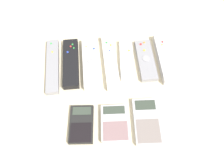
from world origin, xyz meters
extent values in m
plane|color=beige|center=(0.00, 0.00, 0.00)|extent=(3.00, 3.00, 0.00)
cube|color=gray|center=(-0.20, 0.13, 0.01)|extent=(0.05, 0.22, 0.02)
cylinder|color=yellow|center=(-0.20, 0.18, 0.02)|extent=(0.01, 0.01, 0.00)
cylinder|color=green|center=(-0.21, 0.22, 0.02)|extent=(0.01, 0.01, 0.00)
cube|color=black|center=(-0.14, 0.13, 0.01)|extent=(0.06, 0.20, 0.02)
cylinder|color=blue|center=(-0.15, 0.17, 0.02)|extent=(0.01, 0.01, 0.00)
cylinder|color=red|center=(-0.14, 0.20, 0.02)|extent=(0.01, 0.01, 0.00)
cylinder|color=green|center=(-0.13, 0.20, 0.02)|extent=(0.01, 0.01, 0.00)
cylinder|color=green|center=(-0.13, 0.19, 0.02)|extent=(0.01, 0.01, 0.00)
cube|color=silver|center=(-0.07, 0.13, 0.01)|extent=(0.06, 0.20, 0.02)
cylinder|color=#99999E|center=(-0.07, 0.13, 0.03)|extent=(0.02, 0.02, 0.00)
cylinder|color=blue|center=(-0.05, 0.18, 0.03)|extent=(0.01, 0.01, 0.00)
cylinder|color=yellow|center=(-0.08, 0.19, 0.03)|extent=(0.01, 0.01, 0.00)
cylinder|color=silver|center=(-0.08, 0.16, 0.03)|extent=(0.01, 0.01, 0.00)
cube|color=white|center=(0.00, 0.13, 0.01)|extent=(0.05, 0.22, 0.02)
cylinder|color=silver|center=(0.00, 0.20, 0.02)|extent=(0.01, 0.01, 0.00)
cylinder|color=green|center=(-0.01, 0.21, 0.02)|extent=(0.01, 0.01, 0.00)
cylinder|color=blue|center=(0.00, 0.17, 0.02)|extent=(0.01, 0.01, 0.00)
cylinder|color=yellow|center=(0.01, 0.19, 0.02)|extent=(0.01, 0.01, 0.00)
cube|color=silver|center=(0.06, 0.14, 0.01)|extent=(0.05, 0.16, 0.02)
cylinder|color=silver|center=(0.06, 0.14, 0.02)|extent=(0.02, 0.02, 0.00)
cylinder|color=silver|center=(0.07, 0.17, 0.02)|extent=(0.01, 0.01, 0.00)
cylinder|color=yellow|center=(0.07, 0.17, 0.02)|extent=(0.01, 0.01, 0.00)
cylinder|color=silver|center=(0.05, 0.18, 0.02)|extent=(0.01, 0.01, 0.00)
cube|color=gray|center=(0.12, 0.13, 0.01)|extent=(0.06, 0.17, 0.02)
cylinder|color=#99999E|center=(0.12, 0.13, 0.02)|extent=(0.03, 0.03, 0.00)
cylinder|color=yellow|center=(0.12, 0.16, 0.02)|extent=(0.01, 0.01, 0.00)
cylinder|color=orange|center=(0.13, 0.20, 0.02)|extent=(0.01, 0.01, 0.00)
cylinder|color=red|center=(0.11, 0.19, 0.02)|extent=(0.01, 0.01, 0.00)
cube|color=silver|center=(0.19, 0.13, 0.01)|extent=(0.06, 0.20, 0.03)
cylinder|color=silver|center=(0.19, 0.11, 0.03)|extent=(0.03, 0.03, 0.00)
cylinder|color=silver|center=(0.20, 0.20, 0.03)|extent=(0.01, 0.01, 0.00)
cylinder|color=yellow|center=(0.19, 0.18, 0.03)|extent=(0.01, 0.01, 0.00)
cylinder|color=silver|center=(0.18, 0.20, 0.03)|extent=(0.01, 0.01, 0.00)
cylinder|color=red|center=(0.19, 0.19, 0.03)|extent=(0.01, 0.01, 0.00)
cube|color=black|center=(-0.10, -0.09, 0.01)|extent=(0.08, 0.12, 0.01)
cube|color=#333D33|center=(-0.10, -0.05, 0.01)|extent=(0.06, 0.03, 0.00)
cube|color=black|center=(-0.10, -0.12, 0.01)|extent=(0.06, 0.06, 0.00)
cube|color=#B2B2B7|center=(0.00, -0.09, 0.01)|extent=(0.08, 0.12, 0.02)
cube|color=#333D33|center=(0.00, -0.05, 0.02)|extent=(0.07, 0.03, 0.00)
cube|color=gray|center=(0.00, -0.12, 0.02)|extent=(0.07, 0.06, 0.00)
cube|color=#B2B2B7|center=(0.10, -0.09, 0.01)|extent=(0.08, 0.14, 0.02)
cube|color=#333D33|center=(0.10, -0.04, 0.02)|extent=(0.06, 0.03, 0.00)
cube|color=gray|center=(0.10, -0.13, 0.02)|extent=(0.07, 0.07, 0.00)
camera|label=1|loc=(-0.02, -0.31, 0.63)|focal=35.00mm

